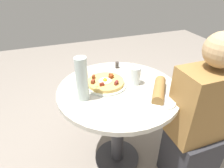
{
  "coord_description": "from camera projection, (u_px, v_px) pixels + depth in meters",
  "views": [
    {
      "loc": [
        0.41,
        1.01,
        1.41
      ],
      "look_at": [
        0.03,
        -0.03,
        0.73
      ],
      "focal_mm": 31.41,
      "sensor_mm": 36.0,
      "label": 1
    }
  ],
  "objects": [
    {
      "name": "person_seated",
      "position": [
        197.0,
        127.0,
        1.28
      ],
      "size": [
        0.52,
        0.43,
        1.14
      ],
      "color": "#2D2D33",
      "rests_on": "ground_plane"
    },
    {
      "name": "knife",
      "position": [
        135.0,
        112.0,
        1.08
      ],
      "size": [
        0.18,
        0.03,
        0.0
      ],
      "primitive_type": "cube",
      "rotation": [
        0.0,
        0.0,
        0.11
      ],
      "color": "silver",
      "rests_on": "napkin"
    },
    {
      "name": "pepper_shaker",
      "position": [
        117.0,
        65.0,
        1.54
      ],
      "size": [
        0.03,
        0.03,
        0.05
      ],
      "primitive_type": "cylinder",
      "color": "#3F3833",
      "rests_on": "dining_table"
    },
    {
      "name": "water_bottle",
      "position": [
        82.0,
        79.0,
        1.13
      ],
      "size": [
        0.07,
        0.07,
        0.27
      ],
      "primitive_type": "cylinder",
      "color": "silver",
      "rests_on": "dining_table"
    },
    {
      "name": "water_glass",
      "position": [
        135.0,
        76.0,
        1.32
      ],
      "size": [
        0.07,
        0.07,
        0.12
      ],
      "primitive_type": "cylinder",
      "color": "silver",
      "rests_on": "dining_table"
    },
    {
      "name": "napkin",
      "position": [
        133.0,
        111.0,
        1.09
      ],
      "size": [
        0.18,
        0.16,
        0.0
      ],
      "primitive_type": "cube",
      "rotation": [
        0.0,
        0.0,
        0.11
      ],
      "color": "white",
      "rests_on": "dining_table"
    },
    {
      "name": "dining_table",
      "position": [
        118.0,
        108.0,
        1.39
      ],
      "size": [
        0.81,
        0.81,
        0.71
      ],
      "color": "beige",
      "rests_on": "ground_plane"
    },
    {
      "name": "salt_shaker",
      "position": [
        132.0,
        67.0,
        1.5
      ],
      "size": [
        0.03,
        0.03,
        0.06
      ],
      "primitive_type": "cylinder",
      "color": "white",
      "rests_on": "dining_table"
    },
    {
      "name": "fork",
      "position": [
        132.0,
        109.0,
        1.1
      ],
      "size": [
        0.18,
        0.03,
        0.0
      ],
      "primitive_type": "cube",
      "rotation": [
        0.0,
        0.0,
        0.11
      ],
      "color": "silver",
      "rests_on": "napkin"
    },
    {
      "name": "bread_plate",
      "position": [
        163.0,
        102.0,
        1.16
      ],
      "size": [
        0.15,
        0.15,
        0.01
      ],
      "primitive_type": "cylinder",
      "color": "white",
      "rests_on": "dining_table"
    },
    {
      "name": "ground_plane",
      "position": [
        117.0,
        158.0,
        1.67
      ],
      "size": [
        6.0,
        6.0,
        0.0
      ],
      "primitive_type": "plane",
      "color": "gray"
    },
    {
      "name": "pizza_plate",
      "position": [
        106.0,
        84.0,
        1.33
      ],
      "size": [
        0.28,
        0.28,
        0.01
      ],
      "primitive_type": "cylinder",
      "color": "silver",
      "rests_on": "dining_table"
    },
    {
      "name": "breakfast_pizza",
      "position": [
        106.0,
        82.0,
        1.32
      ],
      "size": [
        0.25,
        0.25,
        0.05
      ],
      "color": "tan",
      "rests_on": "pizza_plate"
    }
  ]
}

